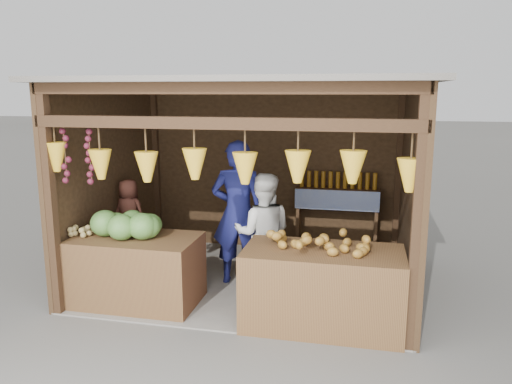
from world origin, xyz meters
TOP-DOWN VIEW (x-y plane):
  - ground at (0.00, 0.00)m, footprint 80.00×80.00m
  - stall_structure at (-0.03, -0.04)m, footprint 4.30×3.30m
  - back_shelf at (1.05, 1.28)m, footprint 1.25×0.32m
  - counter_left at (-1.17, -0.98)m, footprint 1.47×0.85m
  - counter_right at (1.04, -1.10)m, footprint 1.69×0.85m
  - stool at (-1.76, 0.05)m, footprint 0.35×0.35m
  - man_standing at (-0.15, -0.10)m, footprint 0.74×0.52m
  - woman_standing at (0.23, -0.30)m, footprint 0.81×0.66m
  - vendor_seated at (-1.76, 0.05)m, footprint 0.53×0.39m
  - melon_pile at (-1.22, -0.96)m, footprint 1.00×0.50m
  - tanfruit_pile at (-1.83, -1.00)m, footprint 0.34×0.40m
  - mango_pile at (1.06, -1.07)m, footprint 1.40×0.64m

SIDE VIEW (x-z plane):
  - ground at x=0.00m, z-range 0.00..0.00m
  - stool at x=-1.76m, z-range 0.00..0.33m
  - counter_left at x=-1.17m, z-range 0.00..0.82m
  - counter_right at x=1.04m, z-range 0.00..0.86m
  - woman_standing at x=0.23m, z-range 0.00..1.53m
  - vendor_seated at x=-1.76m, z-range 0.33..1.32m
  - back_shelf at x=1.05m, z-range 0.21..1.54m
  - tanfruit_pile at x=-1.83m, z-range 0.82..0.95m
  - man_standing at x=-0.15m, z-range 0.00..1.91m
  - mango_pile at x=1.06m, z-range 0.86..1.08m
  - melon_pile at x=-1.22m, z-range 0.82..1.14m
  - stall_structure at x=-0.03m, z-range 0.34..3.00m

